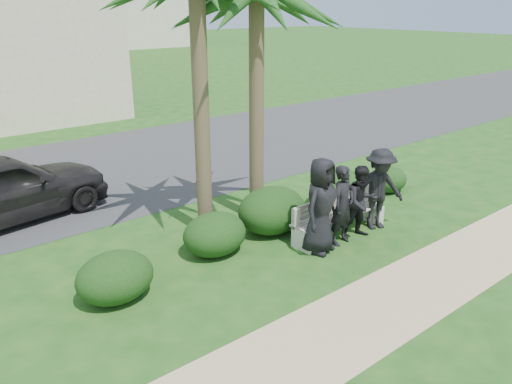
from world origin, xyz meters
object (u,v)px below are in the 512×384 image
at_px(man_a, 321,206).
at_px(man_d, 379,189).
at_px(park_bench, 339,218).
at_px(man_b, 343,205).
at_px(man_c, 361,202).
at_px(car_a, 2,189).

relative_size(man_a, man_d, 1.07).
height_order(park_bench, man_b, man_b).
xyz_separation_m(man_b, man_d, (1.17, 0.02, 0.07)).
relative_size(man_c, man_d, 0.87).
xyz_separation_m(park_bench, man_d, (0.91, -0.29, 0.53)).
height_order(man_a, car_a, man_a).
bearing_deg(man_b, man_d, -7.36).
bearing_deg(man_b, man_c, -14.00).
distance_m(man_c, car_a, 7.87).
bearing_deg(man_c, man_d, 20.54).
relative_size(park_bench, man_a, 1.21).
distance_m(park_bench, man_d, 1.09).
bearing_deg(park_bench, man_a, -163.14).
height_order(park_bench, man_c, man_c).
xyz_separation_m(man_c, man_d, (0.65, 0.07, 0.12)).
relative_size(park_bench, man_b, 1.41).
height_order(man_a, man_d, man_a).
relative_size(man_a, car_a, 0.42).
height_order(man_b, man_d, man_d).
bearing_deg(man_a, man_c, -19.88).
bearing_deg(man_c, man_a, -170.27).
distance_m(man_a, man_b, 0.63).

